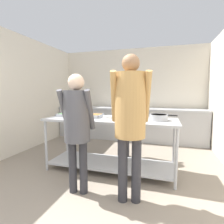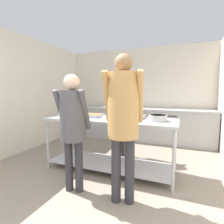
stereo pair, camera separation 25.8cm
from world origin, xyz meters
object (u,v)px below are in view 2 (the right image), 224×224
(serving_tray_roast, at_px, (91,115))
(plate_stack, at_px, (109,117))
(serving_tray_vegetables, at_px, (132,116))
(cook_behind_counter, at_px, (126,108))
(guest_serving_left, at_px, (73,121))
(serving_tray_greens, at_px, (71,114))
(sauce_pan, at_px, (158,118))
(water_bottle, at_px, (129,104))
(guest_serving_right, at_px, (123,113))

(serving_tray_roast, bearing_deg, plate_stack, -0.96)
(serving_tray_vegetables, xyz_separation_m, cook_behind_counter, (-0.27, 0.52, 0.09))
(serving_tray_roast, relative_size, guest_serving_left, 0.26)
(serving_tray_greens, bearing_deg, sauce_pan, -0.31)
(serving_tray_roast, distance_m, serving_tray_vegetables, 0.75)
(serving_tray_vegetables, bearing_deg, water_bottle, 107.92)
(serving_tray_vegetables, relative_size, water_bottle, 1.88)
(plate_stack, height_order, guest_serving_left, guest_serving_left)
(guest_serving_left, bearing_deg, serving_tray_vegetables, 61.14)
(serving_tray_greens, xyz_separation_m, serving_tray_vegetables, (1.17, 0.16, 0.00))
(serving_tray_roast, bearing_deg, guest_serving_left, -77.69)
(serving_tray_greens, xyz_separation_m, guest_serving_left, (0.62, -0.84, 0.05))
(serving_tray_greens, distance_m, cook_behind_counter, 1.13)
(serving_tray_roast, distance_m, cook_behind_counter, 0.81)
(cook_behind_counter, bearing_deg, guest_serving_right, -74.21)
(guest_serving_right, relative_size, water_bottle, 7.88)
(serving_tray_vegetables, bearing_deg, cook_behind_counter, 117.34)
(serving_tray_roast, relative_size, cook_behind_counter, 0.25)
(guest_serving_right, xyz_separation_m, water_bottle, (-0.76, 2.86, -0.10))
(serving_tray_greens, relative_size, guest_serving_left, 0.23)
(guest_serving_left, bearing_deg, guest_serving_right, 0.72)
(plate_stack, height_order, serving_tray_vegetables, serving_tray_vegetables)
(sauce_pan, relative_size, cook_behind_counter, 0.26)
(plate_stack, bearing_deg, cook_behind_counter, 81.10)
(guest_serving_right, bearing_deg, water_bottle, 104.95)
(sauce_pan, height_order, water_bottle, water_bottle)
(plate_stack, height_order, water_bottle, water_bottle)
(sauce_pan, xyz_separation_m, guest_serving_right, (-0.31, -0.82, 0.15))
(serving_tray_roast, relative_size, plate_stack, 1.77)
(serving_tray_vegetables, height_order, guest_serving_left, guest_serving_left)
(plate_stack, xyz_separation_m, water_bottle, (-0.24, 2.02, 0.08))
(cook_behind_counter, distance_m, water_bottle, 1.40)
(serving_tray_greens, distance_m, plate_stack, 0.80)
(serving_tray_vegetables, xyz_separation_m, water_bottle, (-0.61, 1.88, 0.08))
(guest_serving_left, relative_size, guest_serving_right, 0.89)
(serving_tray_roast, height_order, sauce_pan, sauce_pan)
(plate_stack, xyz_separation_m, guest_serving_right, (0.53, -0.85, 0.18))
(serving_tray_roast, relative_size, water_bottle, 1.84)
(water_bottle, bearing_deg, serving_tray_vegetables, -72.08)
(serving_tray_vegetables, bearing_deg, serving_tray_greens, -172.29)
(serving_tray_greens, height_order, water_bottle, water_bottle)
(serving_tray_vegetables, distance_m, cook_behind_counter, 0.59)
(plate_stack, bearing_deg, serving_tray_vegetables, 20.75)
(serving_tray_roast, relative_size, sauce_pan, 0.99)
(cook_behind_counter, xyz_separation_m, water_bottle, (-0.34, 1.36, -0.01))
(cook_behind_counter, bearing_deg, serving_tray_roast, -125.77)
(guest_serving_right, bearing_deg, guest_serving_left, -179.28)
(serving_tray_greens, xyz_separation_m, plate_stack, (0.80, 0.02, -0.01))
(guest_serving_left, distance_m, guest_serving_right, 0.72)
(serving_tray_greens, height_order, guest_serving_left, guest_serving_left)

